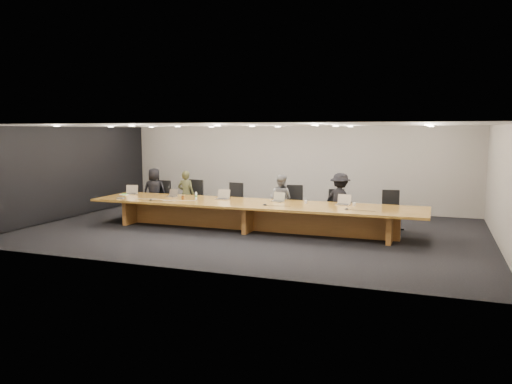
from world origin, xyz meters
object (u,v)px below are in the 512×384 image
(chair_left, at_px, (192,199))
(water_bottle, at_px, (196,196))
(conference_table, at_px, (252,211))
(laptop_e, at_px, (343,200))
(chair_mid_right, at_px, (293,204))
(laptop_b, at_px, (171,193))
(amber_mug, at_px, (183,198))
(person_b, at_px, (186,194))
(person_c, at_px, (281,199))
(chair_mid_left, at_px, (232,201))
(laptop_c, at_px, (222,194))
(laptop_d, at_px, (277,197))
(paper_cup_near, at_px, (306,202))
(mic_center, at_px, (265,204))
(av_box, at_px, (121,198))
(person_d, at_px, (340,200))
(chair_far_right, at_px, (391,210))
(person_a, at_px, (154,191))
(chair_right, at_px, (337,208))
(laptop_a, at_px, (131,190))
(mic_right, at_px, (347,209))

(chair_left, distance_m, water_bottle, 1.40)
(conference_table, distance_m, laptop_e, 2.41)
(chair_mid_right, distance_m, laptop_b, 3.54)
(laptop_e, relative_size, amber_mug, 3.22)
(person_b, relative_size, person_c, 1.02)
(chair_left, height_order, water_bottle, chair_left)
(chair_mid_left, relative_size, laptop_c, 3.14)
(person_b, distance_m, amber_mug, 1.38)
(laptop_d, xyz_separation_m, paper_cup_near, (0.80, -0.03, -0.09))
(person_b, height_order, mic_center, person_b)
(amber_mug, bearing_deg, av_box, -165.78)
(chair_mid_left, xyz_separation_m, person_c, (1.55, -0.14, 0.14))
(av_box, xyz_separation_m, mic_center, (4.21, 0.24, 0.00))
(chair_mid_right, height_order, person_d, person_d)
(chair_far_right, height_order, person_a, person_a)
(person_d, relative_size, laptop_b, 5.23)
(chair_right, relative_size, water_bottle, 5.22)
(chair_right, bearing_deg, laptop_b, 178.05)
(person_b, relative_size, laptop_a, 4.08)
(chair_mid_right, height_order, mic_center, chair_mid_right)
(chair_mid_left, bearing_deg, chair_far_right, 10.22)
(chair_right, distance_m, laptop_a, 6.14)
(conference_table, relative_size, mic_right, 71.66)
(laptop_d, bearing_deg, water_bottle, -162.21)
(paper_cup_near, bearing_deg, person_c, 140.31)
(chair_far_right, xyz_separation_m, laptop_c, (-4.48, -0.96, 0.34))
(conference_table, xyz_separation_m, paper_cup_near, (1.38, 0.36, 0.27))
(person_a, height_order, laptop_a, person_a)
(chair_left, height_order, person_c, person_c)
(mic_center, bearing_deg, laptop_e, 20.36)
(person_d, distance_m, water_bottle, 3.98)
(chair_right, height_order, water_bottle, chair_right)
(laptop_b, bearing_deg, mic_right, 2.12)
(laptop_b, relative_size, laptop_d, 0.88)
(laptop_d, xyz_separation_m, laptop_e, (1.76, 0.02, 0.01))
(chair_right, xyz_separation_m, laptop_c, (-3.03, -1.01, 0.37))
(chair_mid_left, xyz_separation_m, laptop_c, (0.10, -0.98, 0.33))
(chair_mid_right, height_order, person_c, person_c)
(chair_right, height_order, amber_mug, chair_right)
(chair_left, height_order, laptop_b, chair_left)
(chair_right, relative_size, laptop_c, 2.93)
(conference_table, bearing_deg, person_a, 161.50)
(water_bottle, height_order, mic_right, water_bottle)
(person_c, relative_size, mic_center, 11.24)
(person_b, bearing_deg, laptop_e, 166.29)
(person_c, height_order, mic_center, person_c)
(conference_table, bearing_deg, laptop_d, 33.48)
(person_c, bearing_deg, av_box, 32.28)
(chair_mid_right, relative_size, mic_right, 8.93)
(person_c, relative_size, amber_mug, 13.01)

